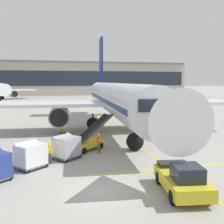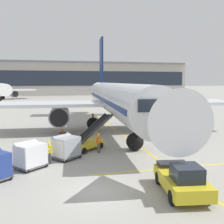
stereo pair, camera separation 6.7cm
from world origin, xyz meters
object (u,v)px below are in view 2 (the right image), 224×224
Objects in this scene: baggage_cart_lead at (66,147)px; pushback_tug at (182,179)px; ground_crew_by_carts at (49,151)px; safety_cone_engine_keepout at (73,138)px; baggage_cart_second at (30,155)px; ground_crew_by_loader at (99,141)px; parked_airplane at (116,100)px; safety_cone_wingtip at (67,134)px; safety_cone_nose_mark at (62,130)px; belt_loader at (88,140)px.

baggage_cart_lead is 0.56× the size of pushback_tug.
ground_crew_by_carts is 8.07m from safety_cone_engine_keepout.
baggage_cart_second is at bearing -115.01° from safety_cone_engine_keepout.
parked_airplane is at bearing 66.95° from ground_crew_by_loader.
pushback_tug is 2.68× the size of ground_crew_by_carts.
parked_airplane reaches higher than ground_crew_by_carts.
ground_crew_by_loader is at bearing -73.55° from safety_cone_wingtip.
safety_cone_engine_keepout is at bearing -142.40° from parked_airplane.
parked_airplane is at bearing 85.96° from pushback_tug.
ground_crew_by_carts is 2.61× the size of safety_cone_engine_keepout.
ground_crew_by_loader is at bearing 21.67° from baggage_cart_lead.
ground_crew_by_carts is at bearing -108.60° from safety_cone_engine_keepout.
safety_cone_engine_keepout is (-4.60, 14.88, -0.50)m from pushback_tug.
pushback_tug reaches higher than ground_crew_by_loader.
baggage_cart_second is at bearing -146.38° from baggage_cart_lead.
ground_crew_by_loader is 1.00× the size of ground_crew_by_carts.
safety_cone_nose_mark is (-6.82, -0.25, -3.62)m from parked_airplane.
ground_crew_by_loader is (-2.86, 9.53, 0.17)m from pushback_tug.
baggage_cart_second is 1.47m from ground_crew_by_carts.
safety_cone_nose_mark is at bearing 102.58° from belt_loader.
baggage_cart_second reaches higher than ground_crew_by_carts.
baggage_cart_second is 1.50× the size of ground_crew_by_loader.
safety_cone_wingtip reaches higher than safety_cone_nose_mark.
parked_airplane is at bearing 55.06° from ground_crew_by_carts.
safety_cone_engine_keepout is at bearing 79.67° from baggage_cart_lead.
belt_loader is 11.54m from pushback_tug.
pushback_tug is 10.20m from ground_crew_by_carts.
baggage_cart_second is 13.02m from safety_cone_nose_mark.
baggage_cart_lead is 3.22m from baggage_cart_second.
belt_loader is 6.55m from baggage_cart_second.
parked_airplane is at bearing 52.64° from baggage_cart_second.
ground_crew_by_loader is 5.66m from safety_cone_engine_keepout.
safety_cone_nose_mark is (1.72, 11.98, -0.67)m from ground_crew_by_carts.
safety_cone_engine_keepout is at bearing 64.99° from baggage_cart_second.
baggage_cart_lead is 3.91× the size of safety_cone_engine_keepout.
parked_airplane is at bearing 37.60° from safety_cone_engine_keepout.
ground_crew_by_loader is 10.06m from safety_cone_nose_mark.
ground_crew_by_loader is at bearing -71.94° from safety_cone_engine_keepout.
belt_loader is 6.16m from safety_cone_wingtip.
ground_crew_by_carts reaches higher than safety_cone_engine_keepout.
baggage_cart_second is at bearing -152.77° from ground_crew_by_carts.
belt_loader reaches higher than baggage_cart_second.
baggage_cart_second is 9.18m from safety_cone_engine_keepout.
baggage_cart_lead is 1.50× the size of ground_crew_by_loader.
safety_cone_engine_keepout is 4.44m from safety_cone_nose_mark.
baggage_cart_lead is at bearing 124.65° from pushback_tug.
ground_crew_by_loader is at bearing 27.71° from baggage_cart_second.
baggage_cart_lead and baggage_cart_second have the same top height.
safety_cone_engine_keepout is (-5.98, -4.60, -3.62)m from parked_airplane.
parked_airplane is 8.47× the size of belt_loader.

